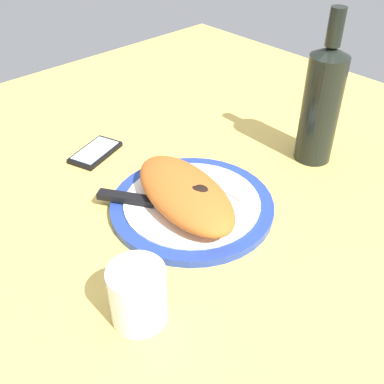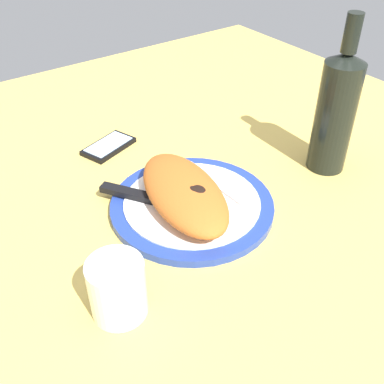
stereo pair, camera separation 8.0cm
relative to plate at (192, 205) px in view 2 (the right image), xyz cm
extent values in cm
cube|color=#DBB756|center=(0.00, 0.00, -2.34)|extent=(150.00, 150.00, 3.00)
cylinder|color=#233D99|center=(0.00, 0.00, -0.11)|extent=(28.97, 28.97, 1.45)
cylinder|color=white|center=(0.00, 0.00, 0.77)|extent=(24.17, 24.17, 0.30)
ellipsoid|color=#C16023|center=(-0.06, 1.71, 3.59)|extent=(26.73, 16.80, 5.35)
ellipsoid|color=black|center=(-3.38, 3.89, 5.69)|extent=(2.07, 1.99, 0.58)
ellipsoid|color=black|center=(-2.83, 1.68, 5.80)|extent=(3.26, 2.71, 0.98)
ellipsoid|color=black|center=(-3.15, 1.22, 5.76)|extent=(3.73, 3.46, 1.07)
cube|color=silver|center=(0.02, -6.26, 1.12)|extent=(11.84, 1.28, 0.40)
cube|color=silver|center=(7.93, -6.00, 1.12)|extent=(4.07, 2.33, 0.40)
cube|color=silver|center=(-1.50, 2.19, 1.12)|extent=(10.92, 7.90, 0.40)
cube|color=black|center=(7.93, 8.35, 1.52)|extent=(9.92, 7.44, 1.20)
cube|color=black|center=(26.93, 2.52, -0.34)|extent=(9.38, 12.48, 1.00)
cube|color=silver|center=(26.93, 2.52, 0.24)|extent=(8.08, 10.93, 0.16)
cylinder|color=silver|center=(-12.20, 21.18, 3.60)|extent=(7.81, 7.81, 8.87)
cylinder|color=silver|center=(-12.20, 21.18, 1.67)|extent=(7.19, 7.19, 4.61)
cylinder|color=black|center=(-4.57, -29.77, 9.95)|extent=(7.41, 7.41, 21.58)
cone|color=black|center=(-4.57, -29.77, 21.67)|extent=(7.41, 7.41, 1.85)
cylinder|color=black|center=(-4.57, -29.77, 25.94)|extent=(2.82, 2.82, 6.68)
camera|label=1|loc=(-46.37, 43.30, 51.12)|focal=42.96mm
camera|label=2|loc=(-51.43, 37.16, 51.12)|focal=42.96mm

